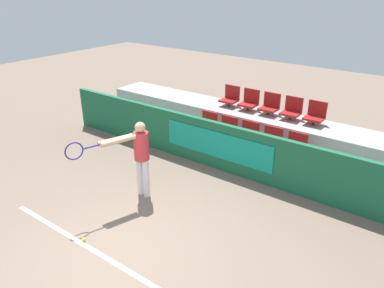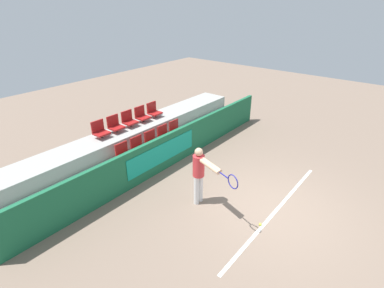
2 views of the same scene
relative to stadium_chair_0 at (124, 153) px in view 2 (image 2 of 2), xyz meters
name	(u,v)px [view 2 (image 2 of 2)]	position (x,y,z in m)	size (l,w,h in m)	color
ground_plane	(271,209)	(1.14, -4.15, -0.66)	(30.00, 30.00, 0.00)	#7A6656
court_baseline	(276,211)	(1.14, -4.28, -0.65)	(4.95, 0.08, 0.01)	white
barrier_wall	(169,150)	(1.13, -0.73, -0.11)	(9.95, 0.14, 1.09)	#19603D
bleacher_tier_front	(155,154)	(1.14, -0.12, -0.44)	(9.55, 1.05, 0.43)	#9E9E99
bleacher_tier_middle	(133,139)	(1.14, 0.93, -0.23)	(9.55, 1.05, 0.86)	#9E9E99
stadium_chair_0	(124,153)	(0.00, 0.00, 0.00)	(0.43, 0.38, 0.52)	#333333
stadium_chair_1	(139,146)	(0.57, 0.00, 0.00)	(0.43, 0.38, 0.52)	#333333
stadium_chair_2	(152,140)	(1.14, 0.00, 0.00)	(0.43, 0.38, 0.52)	#333333
stadium_chair_3	(164,134)	(1.70, 0.00, 0.00)	(0.43, 0.38, 0.52)	#333333
stadium_chair_4	(176,129)	(2.27, 0.00, 0.00)	(0.43, 0.38, 0.52)	#333333
stadium_chair_5	(100,130)	(0.00, 1.05, 0.43)	(0.43, 0.38, 0.52)	#333333
stadium_chair_6	(115,125)	(0.57, 1.05, 0.43)	(0.43, 0.38, 0.52)	#333333
stadium_chair_7	(129,120)	(1.14, 1.05, 0.43)	(0.43, 0.38, 0.52)	#333333
stadium_chair_8	(142,115)	(1.70, 1.05, 0.43)	(0.43, 0.38, 0.52)	#333333
stadium_chair_9	(154,111)	(2.27, 1.05, 0.43)	(0.43, 0.38, 0.52)	#333333
tennis_player	(201,172)	(0.20, -2.65, 0.29)	(0.60, 1.50, 1.54)	silver
tennis_ball	(260,224)	(0.42, -4.22, -0.62)	(0.07, 0.07, 0.07)	#CCDB33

